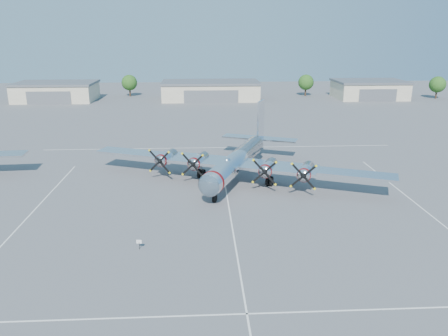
{
  "coord_description": "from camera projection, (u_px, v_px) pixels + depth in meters",
  "views": [
    {
      "loc": [
        -3.07,
        -48.45,
        19.2
      ],
      "look_at": [
        -0.29,
        2.78,
        3.2
      ],
      "focal_mm": 35.0,
      "sensor_mm": 36.0,
      "label": 1
    }
  ],
  "objects": [
    {
      "name": "main_bomber_b29",
      "position": [
        238.0,
        178.0,
        60.11
      ],
      "size": [
        48.01,
        40.92,
        8.97
      ],
      "primitive_type": null,
      "rotation": [
        0.0,
        0.0,
        -0.38
      ],
      "color": "white",
      "rests_on": "ground"
    },
    {
      "name": "tree_east",
      "position": [
        306.0,
        82.0,
        136.25
      ],
      "size": [
        4.8,
        4.8,
        6.64
      ],
      "color": "#382619",
      "rests_on": "ground"
    },
    {
      "name": "hangar_west",
      "position": [
        56.0,
        91.0,
        127.06
      ],
      "size": [
        22.6,
        14.6,
        5.4
      ],
      "color": "#B4AB8F",
      "rests_on": "ground"
    },
    {
      "name": "parking_lines",
      "position": [
        229.0,
        206.0,
        50.39
      ],
      "size": [
        60.0,
        50.08,
        0.01
      ],
      "color": "silver",
      "rests_on": "ground"
    },
    {
      "name": "info_placard",
      "position": [
        139.0,
        243.0,
        40.15
      ],
      "size": [
        0.5,
        0.13,
        0.96
      ],
      "rotation": [
        0.0,
        0.0,
        -0.18
      ],
      "color": "black",
      "rests_on": "ground"
    },
    {
      "name": "tree_west",
      "position": [
        129.0,
        83.0,
        135.31
      ],
      "size": [
        4.8,
        4.8,
        6.64
      ],
      "color": "#382619",
      "rests_on": "ground"
    },
    {
      "name": "hangar_center",
      "position": [
        211.0,
        90.0,
        129.39
      ],
      "size": [
        28.6,
        14.6,
        5.4
      ],
      "color": "#B4AB8F",
      "rests_on": "ground"
    },
    {
      "name": "ground",
      "position": [
        228.0,
        200.0,
        52.06
      ],
      "size": [
        260.0,
        260.0,
        0.0
      ],
      "primitive_type": "plane",
      "color": "#57575A",
      "rests_on": "ground"
    },
    {
      "name": "tree_far_east",
      "position": [
        437.0,
        85.0,
        130.58
      ],
      "size": [
        4.8,
        4.8,
        6.64
      ],
      "color": "#382619",
      "rests_on": "ground"
    },
    {
      "name": "hangar_east",
      "position": [
        369.0,
        89.0,
        131.87
      ],
      "size": [
        20.6,
        14.6,
        5.4
      ],
      "color": "#B4AB8F",
      "rests_on": "ground"
    }
  ]
}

